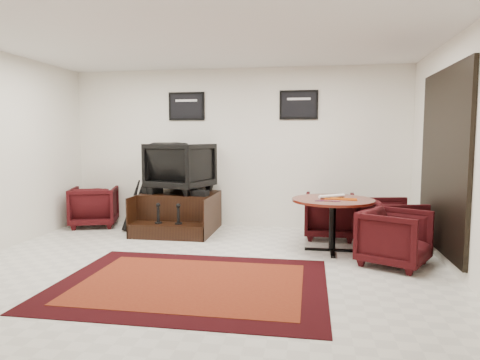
% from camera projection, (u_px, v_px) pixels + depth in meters
% --- Properties ---
extents(ground, '(6.00, 6.00, 0.00)m').
position_uv_depth(ground, '(202.00, 266.00, 5.31)').
color(ground, beige).
rests_on(ground, ground).
extents(room_shell, '(6.02, 5.02, 2.81)m').
position_uv_depth(room_shell, '(235.00, 122.00, 5.19)').
color(room_shell, white).
rests_on(room_shell, ground).
extents(area_rug, '(2.92, 2.19, 0.01)m').
position_uv_depth(area_rug, '(191.00, 283.00, 4.66)').
color(area_rug, black).
rests_on(area_rug, ground).
extents(shine_podium, '(1.26, 1.29, 0.65)m').
position_uv_depth(shine_podium, '(179.00, 213.00, 7.31)').
color(shine_podium, black).
rests_on(shine_podium, ground).
extents(shine_chair, '(1.14, 1.10, 0.96)m').
position_uv_depth(shine_chair, '(181.00, 165.00, 7.36)').
color(shine_chair, black).
rests_on(shine_chair, shine_podium).
extents(shoes_pair, '(0.31, 0.35, 0.11)m').
position_uv_depth(shoes_pair, '(153.00, 190.00, 7.25)').
color(shoes_pair, black).
rests_on(shoes_pair, shine_podium).
extents(polish_kit, '(0.29, 0.23, 0.09)m').
position_uv_depth(polish_kit, '(200.00, 193.00, 6.94)').
color(polish_kit, black).
rests_on(polish_kit, shine_podium).
extents(umbrella_black, '(0.34, 0.13, 0.92)m').
position_uv_depth(umbrella_black, '(132.00, 205.00, 7.21)').
color(umbrella_black, black).
rests_on(umbrella_black, ground).
extents(umbrella_hooked, '(0.35, 0.13, 0.94)m').
position_uv_depth(umbrella_hooked, '(138.00, 202.00, 7.44)').
color(umbrella_hooked, black).
rests_on(umbrella_hooked, ground).
extents(armchair_side, '(0.95, 0.92, 0.79)m').
position_uv_depth(armchair_side, '(94.00, 204.00, 7.66)').
color(armchair_side, black).
rests_on(armchair_side, ground).
extents(meeting_table, '(1.13, 1.13, 0.74)m').
position_uv_depth(meeting_table, '(333.00, 205.00, 5.95)').
color(meeting_table, '#4E120B').
rests_on(meeting_table, ground).
extents(table_chair_back, '(0.78, 0.74, 0.79)m').
position_uv_depth(table_chair_back, '(330.00, 213.00, 6.77)').
color(table_chair_back, black).
rests_on(table_chair_back, ground).
extents(table_chair_window, '(0.86, 0.90, 0.79)m').
position_uv_depth(table_chair_window, '(392.00, 221.00, 6.14)').
color(table_chair_window, black).
rests_on(table_chair_window, ground).
extents(table_chair_corner, '(0.97, 0.99, 0.77)m').
position_uv_depth(table_chair_corner, '(395.00, 235.00, 5.30)').
color(table_chair_corner, black).
rests_on(table_chair_corner, ground).
extents(paper_roll, '(0.38, 0.27, 0.05)m').
position_uv_depth(paper_roll, '(332.00, 196.00, 6.03)').
color(paper_roll, white).
rests_on(paper_roll, meeting_table).
extents(table_clutter, '(0.57, 0.31, 0.01)m').
position_uv_depth(table_clutter, '(338.00, 199.00, 5.89)').
color(table_clutter, orange).
rests_on(table_clutter, meeting_table).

